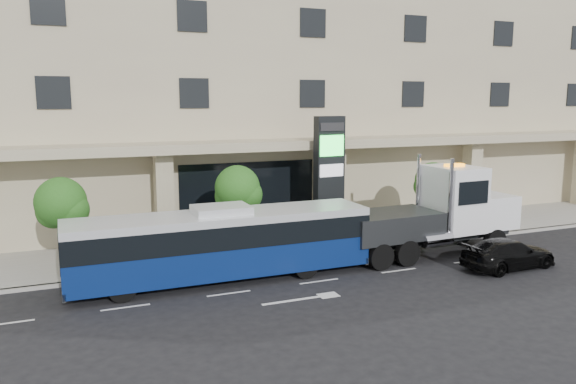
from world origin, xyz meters
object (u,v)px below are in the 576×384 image
Objects in this scene: tow_truck at (437,214)px; black_sedan at (508,254)px; city_bus at (222,243)px; signage_pylon at (329,177)px.

tow_truck reaches higher than black_sedan.
city_bus is 11.11m from tow_truck.
signage_pylon is (7.29, 4.48, 1.86)m from city_bus.
tow_truck is at bearing -54.60° from signage_pylon.
city_bus is 1.19× the size of tow_truck.
black_sedan is 9.85m from signage_pylon.
signage_pylon is (-3.81, 4.45, 1.49)m from tow_truck.
tow_truck is at bearing 0.27° from city_bus.
city_bus is at bearing 177.84° from tow_truck.
city_bus is 8.76m from signage_pylon.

